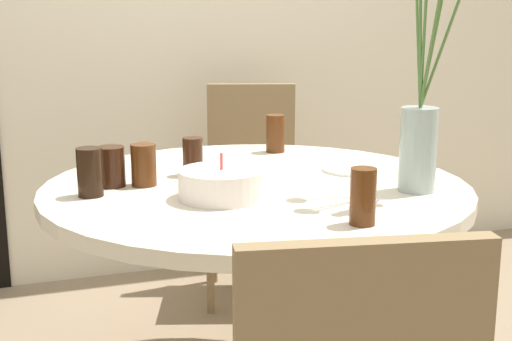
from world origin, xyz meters
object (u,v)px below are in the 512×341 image
(drink_glass_0, at_px, (363,196))
(drink_glass_4, at_px, (275,133))
(birthday_cake, at_px, (222,184))
(drink_glass_2, at_px, (144,165))
(chair_right_flank, at_px, (251,179))
(drink_glass_1, at_px, (111,167))
(drink_glass_5, at_px, (193,156))
(drink_glass_3, at_px, (90,172))
(side_plate, at_px, (351,169))
(flower_vase, at_px, (421,98))

(drink_glass_0, relative_size, drink_glass_4, 1.02)
(birthday_cake, xyz_separation_m, drink_glass_2, (-0.17, 0.21, 0.02))
(drink_glass_0, height_order, drink_glass_4, drink_glass_0)
(chair_right_flank, xyz_separation_m, drink_glass_4, (-0.07, -0.49, 0.28))
(drink_glass_1, distance_m, drink_glass_5, 0.26)
(chair_right_flank, bearing_deg, drink_glass_0, -79.94)
(birthday_cake, relative_size, drink_glass_3, 1.74)
(drink_glass_2, xyz_separation_m, drink_glass_4, (0.53, 0.34, 0.01))
(chair_right_flank, height_order, birthday_cake, chair_right_flank)
(chair_right_flank, distance_m, birthday_cake, 1.16)
(chair_right_flank, height_order, side_plate, chair_right_flank)
(drink_glass_4, height_order, drink_glass_5, drink_glass_4)
(birthday_cake, xyz_separation_m, drink_glass_4, (0.35, 0.55, 0.03))
(drink_glass_5, bearing_deg, drink_glass_3, -154.27)
(chair_right_flank, xyz_separation_m, drink_glass_5, (-0.43, -0.75, 0.27))
(drink_glass_0, distance_m, drink_glass_2, 0.68)
(flower_vase, relative_size, side_plate, 4.40)
(birthday_cake, height_order, drink_glass_3, drink_glass_3)
(birthday_cake, relative_size, drink_glass_0, 1.71)
(flower_vase, xyz_separation_m, drink_glass_2, (-0.70, 0.31, -0.20))
(drink_glass_3, distance_m, drink_glass_4, 0.80)
(side_plate, bearing_deg, drink_glass_2, 178.33)
(birthday_cake, distance_m, drink_glass_3, 0.36)
(flower_vase, distance_m, side_plate, 0.39)
(chair_right_flank, bearing_deg, birthday_cake, -94.82)
(drink_glass_1, bearing_deg, drink_glass_5, 13.79)
(chair_right_flank, height_order, drink_glass_0, chair_right_flank)
(drink_glass_0, bearing_deg, drink_glass_5, 112.47)
(birthday_cake, xyz_separation_m, drink_glass_0, (0.25, -0.33, 0.03))
(birthday_cake, relative_size, flower_vase, 0.29)
(birthday_cake, distance_m, side_plate, 0.51)
(side_plate, height_order, drink_glass_0, drink_glass_0)
(chair_right_flank, distance_m, flower_vase, 1.25)
(drink_glass_1, xyz_separation_m, drink_glass_4, (0.62, 0.32, 0.01))
(drink_glass_4, bearing_deg, birthday_cake, -122.68)
(chair_right_flank, xyz_separation_m, drink_glass_1, (-0.69, -0.81, 0.27))
(flower_vase, bearing_deg, drink_glass_5, 143.93)
(flower_vase, xyz_separation_m, drink_glass_1, (-0.79, 0.33, -0.20))
(chair_right_flank, distance_m, drink_glass_4, 0.57)
(side_plate, bearing_deg, chair_right_flank, 93.32)
(birthday_cake, bearing_deg, flower_vase, -10.88)
(side_plate, distance_m, drink_glass_1, 0.74)
(drink_glass_5, bearing_deg, drink_glass_1, -166.21)
(birthday_cake, relative_size, drink_glass_5, 2.00)
(flower_vase, xyz_separation_m, side_plate, (-0.06, 0.29, -0.26))
(drink_glass_0, bearing_deg, drink_glass_3, 141.04)
(chair_right_flank, xyz_separation_m, drink_glass_2, (-0.60, -0.83, 0.28))
(side_plate, height_order, drink_glass_2, drink_glass_2)
(birthday_cake, height_order, drink_glass_0, drink_glass_0)
(flower_vase, distance_m, drink_glass_5, 0.70)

